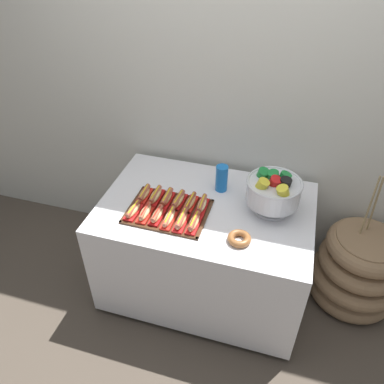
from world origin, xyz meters
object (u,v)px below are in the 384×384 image
object	(u,v)px
hot_dog_9	(178,200)
donut	(239,239)
hot_dog_6	(144,194)
buffet_table	(205,247)
hot_dog_4	(182,220)
hot_dog_8	(167,198)
hot_dog_0	(133,210)
hot_dog_7	(155,196)
hot_dog_3	(169,218)
hot_dog_11	(202,205)
hot_dog_1	(145,213)
hot_dog_5	(194,223)
hot_dog_10	(190,203)
serving_tray	(168,212)
cup_stack	(222,178)
floor_vase	(357,269)
hot_dog_2	(157,215)
punch_bowl	(273,190)

from	to	relation	value
hot_dog_9	donut	xyz separation A→B (m)	(0.42, -0.20, -0.02)
hot_dog_6	buffet_table	bearing A→B (deg)	6.18
hot_dog_4	hot_dog_8	bearing A→B (deg)	131.89
hot_dog_0	hot_dog_7	bearing A→B (deg)	65.17
hot_dog_3	hot_dog_6	size ratio (longest dim) A/B	1.12
buffet_table	hot_dog_7	distance (m)	0.51
hot_dog_6	hot_dog_11	distance (m)	0.38
hot_dog_1	hot_dog_4	world-z (taller)	hot_dog_4
hot_dog_0	hot_dog_6	distance (m)	0.17
buffet_table	hot_dog_5	world-z (taller)	hot_dog_5
hot_dog_6	hot_dog_10	distance (m)	0.30
hot_dog_1	hot_dog_9	bearing A→B (deg)	47.34
hot_dog_4	hot_dog_5	size ratio (longest dim) A/B	1.06
serving_tray	hot_dog_11	xyz separation A→B (m)	(0.19, 0.08, 0.03)
hot_dog_3	hot_dog_7	world-z (taller)	hot_dog_7
hot_dog_3	hot_dog_6	bearing A→B (deg)	143.36
buffet_table	cup_stack	size ratio (longest dim) A/B	7.35
floor_vase	hot_dog_7	xyz separation A→B (m)	(-1.33, -0.26, 0.53)
hot_dog_2	hot_dog_11	distance (m)	0.28
buffet_table	hot_dog_7	world-z (taller)	hot_dog_7
hot_dog_2	hot_dog_8	world-z (taller)	same
hot_dog_4	punch_bowl	world-z (taller)	punch_bowl
hot_dog_11	donut	world-z (taller)	hot_dog_11
donut	hot_dog_1	bearing A→B (deg)	176.22
hot_dog_3	hot_dog_11	xyz separation A→B (m)	(0.15, 0.16, 0.00)
hot_dog_2	hot_dog_8	size ratio (longest dim) A/B	0.91
floor_vase	hot_dog_1	distance (m)	1.49
hot_dog_8	cup_stack	size ratio (longest dim) A/B	0.95
hot_dog_8	hot_dog_10	distance (m)	0.15
floor_vase	hot_dog_3	size ratio (longest dim) A/B	5.53
buffet_table	hot_dog_6	world-z (taller)	hot_dog_6
hot_dog_10	hot_dog_1	bearing A→B (deg)	-144.13
hot_dog_7	hot_dog_9	distance (m)	0.15
hot_dog_9	hot_dog_2	bearing A→B (deg)	-114.83
hot_dog_3	donut	size ratio (longest dim) A/B	1.37
hot_dog_4	donut	distance (m)	0.35
floor_vase	hot_dog_10	distance (m)	1.25
buffet_table	hot_dog_0	world-z (taller)	hot_dog_0
floor_vase	donut	distance (m)	1.03
hot_dog_5	hot_dog_10	size ratio (longest dim) A/B	0.94
serving_tray	hot_dog_2	bearing A→B (deg)	-114.83
hot_dog_10	cup_stack	distance (m)	0.28
hot_dog_5	hot_dog_8	xyz separation A→B (m)	(-0.22, 0.17, -0.00)
hot_dog_4	hot_dog_5	bearing A→B (deg)	-0.39
serving_tray	donut	bearing A→B (deg)	-14.67
serving_tray	cup_stack	xyz separation A→B (m)	(0.25, 0.31, 0.08)
buffet_table	donut	distance (m)	0.52
buffet_table	hot_dog_3	distance (m)	0.48
hot_dog_5	punch_bowl	bearing A→B (deg)	34.80
floor_vase	donut	bearing A→B (deg)	-148.83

